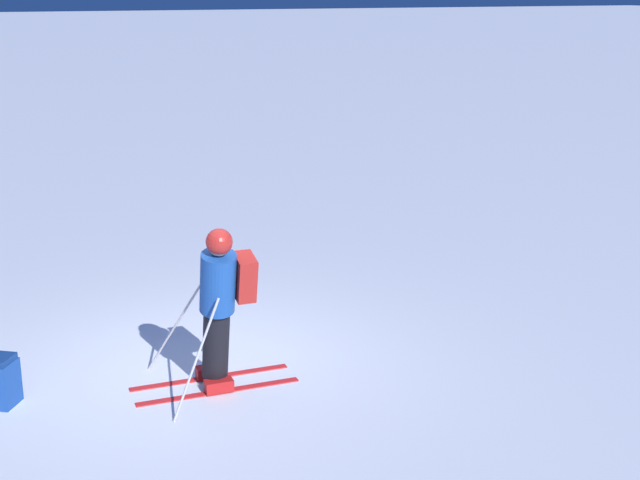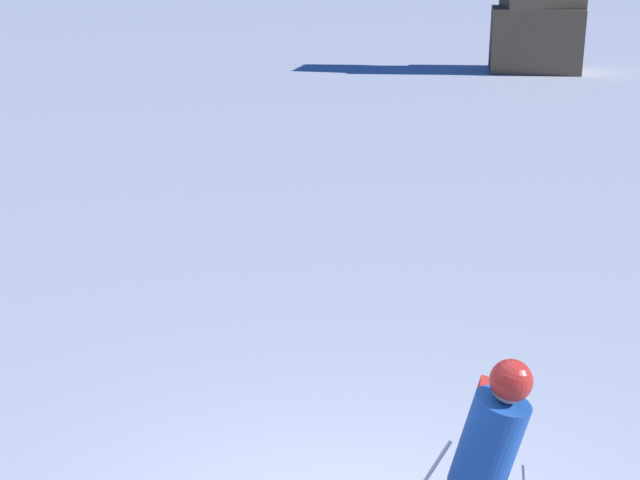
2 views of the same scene
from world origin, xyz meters
TOP-DOWN VIEW (x-y plane):
  - skier at (0.76, 0.01)m, footprint 1.29×1.68m

SIDE VIEW (x-z plane):
  - skier at x=0.76m, z-range 0.09..1.85m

